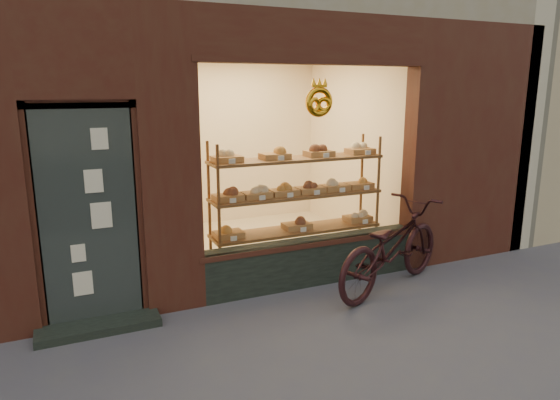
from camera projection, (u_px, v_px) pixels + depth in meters
name	position (u px, v px, depth m)	size (l,w,h in m)	color
ground	(386.00, 385.00, 3.96)	(90.00, 90.00, 0.00)	#474652
display_shelf	(297.00, 204.00, 6.21)	(2.20, 0.45, 1.70)	brown
bicycle	(391.00, 246.00, 5.75)	(0.68, 1.95, 1.03)	black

